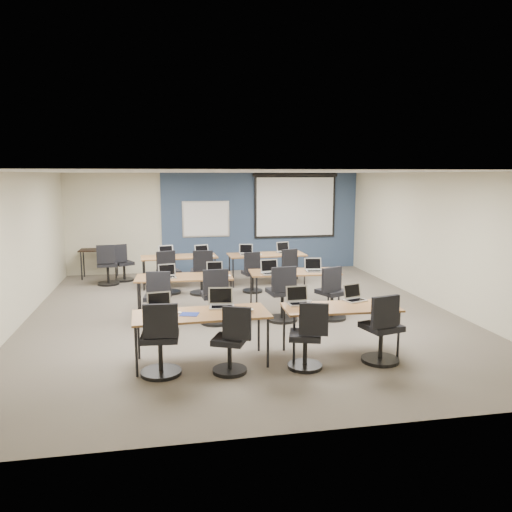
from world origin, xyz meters
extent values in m
cube|color=#6B6354|center=(0.00, 0.00, 0.00)|extent=(8.00, 9.00, 0.02)
cube|color=white|center=(0.00, 0.00, 2.70)|extent=(8.00, 9.00, 0.02)
cube|color=beige|center=(0.00, 4.50, 1.35)|extent=(8.00, 0.04, 2.70)
cube|color=beige|center=(0.00, -4.50, 1.35)|extent=(8.00, 0.04, 2.70)
cube|color=beige|center=(-4.00, 0.00, 1.35)|extent=(0.04, 9.00, 2.70)
cube|color=beige|center=(4.00, 0.00, 1.35)|extent=(0.04, 9.00, 2.70)
cube|color=#3D5977|center=(1.25, 4.47, 1.35)|extent=(5.50, 0.04, 2.70)
cube|color=silver|center=(-0.30, 4.43, 1.45)|extent=(1.28, 0.02, 0.98)
cube|color=white|center=(-0.30, 4.42, 1.45)|extent=(1.20, 0.02, 0.90)
cube|color=black|center=(2.20, 4.41, 1.80)|extent=(2.32, 0.03, 1.82)
cube|color=white|center=(2.20, 4.40, 1.76)|extent=(2.20, 0.02, 1.62)
cylinder|color=black|center=(2.20, 4.40, 2.64)|extent=(2.40, 0.10, 0.10)
cube|color=#A15E32|center=(-0.97, -2.36, 0.71)|extent=(1.89, 0.79, 0.03)
cylinder|color=black|center=(-1.85, -2.69, 0.35)|extent=(0.04, 0.04, 0.70)
cylinder|color=black|center=(-0.08, -2.69, 0.35)|extent=(0.04, 0.04, 0.70)
cylinder|color=black|center=(-1.85, -2.02, 0.35)|extent=(0.04, 0.04, 0.70)
cylinder|color=black|center=(-0.08, -2.02, 0.35)|extent=(0.04, 0.04, 0.70)
cube|color=#A46736|center=(1.09, -2.37, 0.71)|extent=(1.69, 0.71, 0.03)
cylinder|color=black|center=(0.30, -2.66, 0.35)|extent=(0.04, 0.04, 0.70)
cylinder|color=black|center=(1.87, -2.66, 0.35)|extent=(0.04, 0.04, 0.70)
cylinder|color=black|center=(0.30, -2.08, 0.35)|extent=(0.04, 0.04, 0.70)
cylinder|color=black|center=(1.87, -2.08, 0.35)|extent=(0.04, 0.04, 0.70)
cube|color=brown|center=(-1.09, 0.28, 0.71)|extent=(1.83, 0.76, 0.03)
cylinder|color=black|center=(-1.94, -0.04, 0.35)|extent=(0.04, 0.04, 0.70)
cylinder|color=black|center=(-0.23, -0.04, 0.35)|extent=(0.04, 0.04, 0.70)
cylinder|color=black|center=(-1.94, 0.60, 0.35)|extent=(0.04, 0.04, 0.70)
cylinder|color=black|center=(-0.23, 0.60, 0.35)|extent=(0.04, 0.04, 0.70)
cube|color=brown|center=(1.11, 0.36, 0.71)|extent=(1.79, 0.74, 0.03)
cylinder|color=black|center=(0.28, 0.05, 0.35)|extent=(0.04, 0.04, 0.70)
cylinder|color=black|center=(1.94, 0.05, 0.35)|extent=(0.04, 0.04, 0.70)
cylinder|color=black|center=(0.28, 0.67, 0.35)|extent=(0.04, 0.04, 0.70)
cylinder|color=black|center=(1.94, 0.67, 0.35)|extent=(0.04, 0.04, 0.70)
cube|color=#9D6030|center=(-1.10, 2.70, 0.71)|extent=(1.78, 0.74, 0.03)
cylinder|color=black|center=(-1.93, 2.39, 0.35)|extent=(0.04, 0.04, 0.70)
cylinder|color=black|center=(-0.27, 2.39, 0.35)|extent=(0.04, 0.04, 0.70)
cylinder|color=black|center=(-1.93, 3.01, 0.35)|extent=(0.04, 0.04, 0.70)
cylinder|color=black|center=(-0.27, 3.01, 0.35)|extent=(0.04, 0.04, 0.70)
cube|color=brown|center=(1.02, 2.64, 0.71)|extent=(1.87, 0.78, 0.03)
cylinder|color=black|center=(0.14, 2.31, 0.35)|extent=(0.04, 0.04, 0.70)
cylinder|color=black|center=(1.89, 2.31, 0.35)|extent=(0.04, 0.04, 0.70)
cylinder|color=black|center=(0.14, 2.97, 0.35)|extent=(0.04, 0.04, 0.70)
cylinder|color=black|center=(1.89, 2.97, 0.35)|extent=(0.04, 0.04, 0.70)
cube|color=silver|center=(-1.55, -2.18, 0.74)|extent=(0.34, 0.25, 0.02)
cube|color=black|center=(-1.55, -2.20, 0.75)|extent=(0.29, 0.14, 0.00)
cube|color=silver|center=(-1.55, -2.05, 0.87)|extent=(0.34, 0.06, 0.24)
cube|color=black|center=(-1.55, -2.06, 0.87)|extent=(0.30, 0.04, 0.19)
ellipsoid|color=white|center=(-1.27, -2.31, 0.74)|extent=(0.07, 0.10, 0.03)
cylinder|color=black|center=(-1.54, -2.66, 0.03)|extent=(0.55, 0.55, 0.05)
cylinder|color=black|center=(-1.54, -2.66, 0.24)|extent=(0.06, 0.06, 0.49)
cube|color=black|center=(-1.54, -2.66, 0.53)|extent=(0.49, 0.49, 0.08)
cube|color=black|center=(-1.52, -2.88, 0.81)|extent=(0.44, 0.06, 0.44)
cube|color=#B7B7BD|center=(-0.65, -2.12, 0.74)|extent=(0.36, 0.26, 0.02)
cube|color=black|center=(-0.65, -2.14, 0.75)|extent=(0.31, 0.15, 0.00)
cube|color=#B7B7BD|center=(-0.65, -1.98, 0.88)|extent=(0.36, 0.07, 0.25)
cube|color=black|center=(-0.65, -1.99, 0.88)|extent=(0.32, 0.05, 0.20)
ellipsoid|color=white|center=(-0.25, -2.34, 0.74)|extent=(0.06, 0.10, 0.03)
cylinder|color=black|center=(-0.63, -2.76, 0.03)|extent=(0.47, 0.47, 0.05)
cylinder|color=black|center=(-0.63, -2.76, 0.21)|extent=(0.06, 0.06, 0.42)
cube|color=black|center=(-0.63, -2.76, 0.46)|extent=(0.42, 0.42, 0.08)
cube|color=black|center=(-0.55, -2.94, 0.74)|extent=(0.38, 0.06, 0.44)
cube|color=#ABABAB|center=(0.51, -2.15, 0.74)|extent=(0.34, 0.24, 0.02)
cube|color=black|center=(0.51, -2.17, 0.75)|extent=(0.29, 0.14, 0.00)
cube|color=#ABABAB|center=(0.51, -2.02, 0.87)|extent=(0.34, 0.06, 0.23)
cube|color=black|center=(0.51, -2.03, 0.87)|extent=(0.30, 0.04, 0.19)
ellipsoid|color=white|center=(0.75, -2.24, 0.74)|extent=(0.08, 0.11, 0.03)
cylinder|color=black|center=(0.42, -2.80, 0.03)|extent=(0.48, 0.48, 0.05)
cylinder|color=black|center=(0.42, -2.80, 0.21)|extent=(0.06, 0.06, 0.43)
cube|color=black|center=(0.42, -2.80, 0.47)|extent=(0.43, 0.43, 0.08)
cube|color=black|center=(0.48, -2.99, 0.75)|extent=(0.39, 0.06, 0.44)
cube|color=silver|center=(1.41, -2.11, 0.74)|extent=(0.32, 0.23, 0.02)
cube|color=black|center=(1.41, -2.13, 0.75)|extent=(0.27, 0.14, 0.00)
cube|color=silver|center=(1.41, -1.99, 0.86)|extent=(0.32, 0.06, 0.22)
cube|color=black|center=(1.41, -1.99, 0.86)|extent=(0.28, 0.04, 0.18)
ellipsoid|color=white|center=(1.60, -2.37, 0.74)|extent=(0.08, 0.11, 0.04)
cylinder|color=black|center=(1.55, -2.77, 0.03)|extent=(0.54, 0.54, 0.05)
cylinder|color=black|center=(1.55, -2.77, 0.24)|extent=(0.06, 0.06, 0.48)
cube|color=black|center=(1.55, -2.77, 0.52)|extent=(0.48, 0.48, 0.08)
cube|color=black|center=(1.50, -2.99, 0.80)|extent=(0.44, 0.06, 0.44)
cube|color=#A5A5A8|center=(-1.41, 0.17, 0.74)|extent=(0.32, 0.24, 0.02)
cube|color=black|center=(-1.41, 0.15, 0.75)|extent=(0.28, 0.14, 0.00)
cube|color=#A5A5A8|center=(-1.41, 0.30, 0.87)|extent=(0.32, 0.06, 0.22)
cube|color=black|center=(-1.41, 0.29, 0.87)|extent=(0.29, 0.04, 0.18)
ellipsoid|color=white|center=(-1.31, 0.13, 0.74)|extent=(0.07, 0.10, 0.03)
cylinder|color=black|center=(-1.59, -0.33, 0.03)|extent=(0.51, 0.51, 0.05)
cylinder|color=black|center=(-1.59, -0.33, 0.23)|extent=(0.06, 0.06, 0.46)
cube|color=black|center=(-1.59, -0.33, 0.50)|extent=(0.46, 0.46, 0.08)
cube|color=black|center=(-1.57, -0.53, 0.78)|extent=(0.42, 0.06, 0.44)
cube|color=#B7B7B8|center=(-0.49, 0.32, 0.74)|extent=(0.31, 0.23, 0.02)
cube|color=black|center=(-0.49, 0.30, 0.75)|extent=(0.27, 0.13, 0.00)
cube|color=#B7B7B8|center=(-0.49, 0.44, 0.86)|extent=(0.31, 0.06, 0.22)
cube|color=black|center=(-0.49, 0.43, 0.86)|extent=(0.28, 0.04, 0.18)
ellipsoid|color=white|center=(-0.23, 0.13, 0.74)|extent=(0.07, 0.10, 0.03)
cylinder|color=black|center=(-0.57, -0.47, 0.03)|extent=(0.55, 0.55, 0.05)
cylinder|color=black|center=(-0.57, -0.47, 0.24)|extent=(0.06, 0.06, 0.49)
cube|color=black|center=(-0.57, -0.47, 0.53)|extent=(0.49, 0.49, 0.08)
cube|color=black|center=(-0.58, -0.69, 0.81)|extent=(0.44, 0.06, 0.44)
cube|color=#B6B6B6|center=(0.59, 0.19, 0.74)|extent=(0.35, 0.26, 0.02)
cube|color=black|center=(0.59, 0.17, 0.75)|extent=(0.30, 0.15, 0.00)
cube|color=#B6B6B6|center=(0.59, 0.33, 0.88)|extent=(0.35, 0.06, 0.24)
cube|color=black|center=(0.59, 0.32, 0.88)|extent=(0.31, 0.05, 0.20)
ellipsoid|color=white|center=(0.75, 0.12, 0.74)|extent=(0.07, 0.10, 0.03)
cylinder|color=black|center=(0.65, -0.52, 0.03)|extent=(0.57, 0.57, 0.05)
cylinder|color=black|center=(0.65, -0.52, 0.25)|extent=(0.06, 0.06, 0.50)
cube|color=black|center=(0.65, -0.52, 0.54)|extent=(0.50, 0.50, 0.08)
cube|color=black|center=(0.62, -0.75, 0.82)|extent=(0.46, 0.06, 0.44)
cube|color=#B8B8B8|center=(1.50, 0.25, 0.74)|extent=(0.34, 0.25, 0.02)
cube|color=black|center=(1.50, 0.23, 0.75)|extent=(0.29, 0.15, 0.00)
cube|color=#B8B8B8|center=(1.50, 0.39, 0.87)|extent=(0.34, 0.06, 0.24)
cube|color=black|center=(1.50, 0.38, 0.87)|extent=(0.30, 0.05, 0.19)
ellipsoid|color=white|center=(1.74, 0.14, 0.74)|extent=(0.09, 0.12, 0.04)
cylinder|color=black|center=(1.58, -0.59, 0.03)|extent=(0.53, 0.53, 0.05)
cylinder|color=black|center=(1.58, -0.59, 0.24)|extent=(0.06, 0.06, 0.47)
cube|color=black|center=(1.58, -0.59, 0.51)|extent=(0.47, 0.47, 0.08)
cube|color=black|center=(1.49, -0.79, 0.79)|extent=(0.43, 0.06, 0.44)
cube|color=#B9B9B9|center=(-1.40, 2.63, 0.74)|extent=(0.35, 0.25, 0.02)
cube|color=black|center=(-1.40, 2.61, 0.75)|extent=(0.29, 0.15, 0.00)
cube|color=#B9B9B9|center=(-1.40, 2.76, 0.87)|extent=(0.35, 0.06, 0.24)
cube|color=black|center=(-1.40, 2.75, 0.87)|extent=(0.31, 0.05, 0.20)
ellipsoid|color=white|center=(-1.26, 2.55, 0.74)|extent=(0.08, 0.11, 0.04)
cylinder|color=black|center=(-1.36, 2.01, 0.03)|extent=(0.52, 0.52, 0.05)
cylinder|color=black|center=(-1.36, 2.01, 0.23)|extent=(0.06, 0.06, 0.46)
cube|color=black|center=(-1.36, 2.01, 0.50)|extent=(0.46, 0.46, 0.08)
cube|color=black|center=(-1.42, 1.81, 0.78)|extent=(0.42, 0.06, 0.44)
cube|color=#ABABAB|center=(-0.56, 2.60, 0.74)|extent=(0.34, 0.25, 0.02)
cube|color=black|center=(-0.56, 2.58, 0.75)|extent=(0.29, 0.14, 0.00)
cube|color=#ABABAB|center=(-0.56, 2.73, 0.87)|extent=(0.34, 0.06, 0.23)
cube|color=black|center=(-0.56, 2.72, 0.87)|extent=(0.30, 0.04, 0.19)
ellipsoid|color=white|center=(-0.30, 2.50, 0.74)|extent=(0.07, 0.10, 0.03)
cylinder|color=black|center=(-0.64, 1.81, 0.03)|extent=(0.54, 0.54, 0.05)
cylinder|color=black|center=(-0.64, 1.81, 0.24)|extent=(0.06, 0.06, 0.47)
cube|color=black|center=(-0.64, 1.81, 0.51)|extent=(0.47, 0.47, 0.08)
cube|color=black|center=(-0.62, 1.60, 0.79)|extent=(0.43, 0.06, 0.44)
cube|color=#A9A9AD|center=(0.52, 2.59, 0.74)|extent=(0.33, 0.24, 0.02)
cube|color=black|center=(0.52, 2.57, 0.75)|extent=(0.28, 0.14, 0.00)
cube|color=#A9A9AD|center=(0.52, 2.71, 0.87)|extent=(0.33, 0.06, 0.23)
cube|color=black|center=(0.52, 2.71, 0.87)|extent=(0.29, 0.04, 0.19)
ellipsoid|color=white|center=(0.85, 2.53, 0.74)|extent=(0.06, 0.09, 0.03)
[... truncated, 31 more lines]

